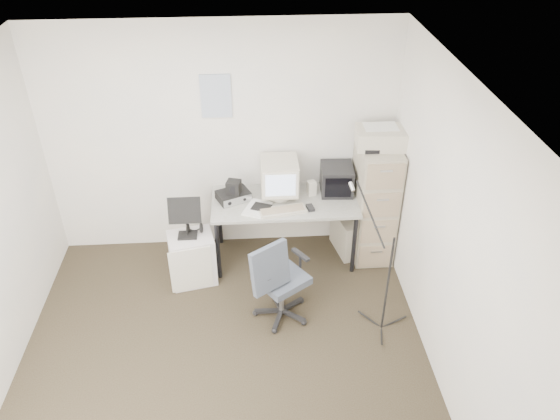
{
  "coord_description": "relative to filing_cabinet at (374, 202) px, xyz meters",
  "views": [
    {
      "loc": [
        0.27,
        -3.27,
        3.78
      ],
      "look_at": [
        0.55,
        0.95,
        0.95
      ],
      "focal_mm": 35.0,
      "sensor_mm": 36.0,
      "label": 1
    }
  ],
  "objects": [
    {
      "name": "mic_stand",
      "position": [
        -0.11,
        -1.16,
        0.03
      ],
      "size": [
        0.03,
        0.03,
        1.37
      ],
      "primitive_type": "cylinder",
      "rotation": [
        0.0,
        0.0,
        1.84
      ],
      "color": "black",
      "rests_on": "floor"
    },
    {
      "name": "filing_cabinet",
      "position": [
        0.0,
        0.0,
        0.0
      ],
      "size": [
        0.4,
        0.6,
        1.3
      ],
      "primitive_type": "cube",
      "color": "gray",
      "rests_on": "floor"
    },
    {
      "name": "mouse",
      "position": [
        -0.7,
        -0.21,
        0.1
      ],
      "size": [
        0.08,
        0.12,
        0.03
      ],
      "primitive_type": "cube",
      "rotation": [
        0.0,
        0.0,
        0.2
      ],
      "color": "black",
      "rests_on": "desk"
    },
    {
      "name": "crt_monitor",
      "position": [
        -1.0,
        0.06,
        0.29
      ],
      "size": [
        0.38,
        0.4,
        0.42
      ],
      "primitive_type": "cube",
      "rotation": [
        0.0,
        0.0,
        -0.0
      ],
      "color": "beige",
      "rests_on": "desk"
    },
    {
      "name": "headphones",
      "position": [
        -1.87,
        -0.26,
        -0.05
      ],
      "size": [
        0.22,
        0.22,
        0.03
      ],
      "primitive_type": "torus",
      "rotation": [
        0.0,
        0.0,
        0.32
      ],
      "color": "black",
      "rests_on": "side_cart"
    },
    {
      "name": "radio_speaker",
      "position": [
        -1.47,
        0.01,
        0.24
      ],
      "size": [
        0.17,
        0.16,
        0.14
      ],
      "primitive_type": "cube",
      "rotation": [
        0.0,
        0.0,
        -0.27
      ],
      "color": "black",
      "rests_on": "radio_receiver"
    },
    {
      "name": "desk",
      "position": [
        -0.95,
        -0.03,
        -0.29
      ],
      "size": [
        1.5,
        0.7,
        0.73
      ],
      "primitive_type": "cube",
      "color": "#B3B3B3",
      "rests_on": "floor"
    },
    {
      "name": "printer",
      "position": [
        0.0,
        0.02,
        0.74
      ],
      "size": [
        0.51,
        0.37,
        0.19
      ],
      "primitive_type": "cube",
      "rotation": [
        0.0,
        0.0,
        -0.08
      ],
      "color": "beige",
      "rests_on": "filing_cabinet"
    },
    {
      "name": "floor",
      "position": [
        -1.58,
        -1.48,
        -0.66
      ],
      "size": [
        3.6,
        3.6,
        0.01
      ],
      "primitive_type": "cube",
      "color": "#2F2416",
      "rests_on": "ground"
    },
    {
      "name": "papers",
      "position": [
        -1.23,
        -0.18,
        0.09
      ],
      "size": [
        0.33,
        0.37,
        0.02
      ],
      "primitive_type": "cube",
      "rotation": [
        0.0,
        0.0,
        -0.41
      ],
      "color": "white",
      "rests_on": "desk"
    },
    {
      "name": "wall_calendar",
      "position": [
        -1.6,
        0.31,
        1.1
      ],
      "size": [
        0.3,
        0.02,
        0.44
      ],
      "primitive_type": "cube",
      "color": "white",
      "rests_on": "wall_back"
    },
    {
      "name": "pc_tower",
      "position": [
        -0.26,
        0.04,
        -0.43
      ],
      "size": [
        0.3,
        0.5,
        0.43
      ],
      "primitive_type": "cube",
      "rotation": [
        0.0,
        0.0,
        0.21
      ],
      "color": "beige",
      "rests_on": "floor"
    },
    {
      "name": "office_chair",
      "position": [
        -1.04,
        -0.93,
        -0.18
      ],
      "size": [
        0.75,
        0.75,
        0.94
      ],
      "primitive_type": "cube",
      "rotation": [
        0.0,
        0.0,
        0.61
      ],
      "color": "#3E434D",
      "rests_on": "floor"
    },
    {
      "name": "ceiling",
      "position": [
        -1.58,
        -1.48,
        1.85
      ],
      "size": [
        3.6,
        3.6,
        0.01
      ],
      "primitive_type": "cube",
      "color": "white",
      "rests_on": "ground"
    },
    {
      "name": "music_stand",
      "position": [
        -1.94,
        -0.33,
        0.13
      ],
      "size": [
        0.36,
        0.28,
        0.46
      ],
      "primitive_type": "cube",
      "rotation": [
        0.0,
        0.0,
        0.43
      ],
      "color": "black",
      "rests_on": "side_cart"
    },
    {
      "name": "side_cart",
      "position": [
        -1.92,
        -0.34,
        -0.38
      ],
      "size": [
        0.5,
        0.44,
        0.55
      ],
      "primitive_type": "cube",
      "rotation": [
        0.0,
        0.0,
        0.21
      ],
      "color": "silver",
      "rests_on": "floor"
    },
    {
      "name": "radio_receiver",
      "position": [
        -1.48,
        0.03,
        0.13
      ],
      "size": [
        0.39,
        0.34,
        0.09
      ],
      "primitive_type": "cube",
      "rotation": [
        0.0,
        0.0,
        0.42
      ],
      "color": "black",
      "rests_on": "desk"
    },
    {
      "name": "desk_speaker",
      "position": [
        -0.66,
        0.07,
        0.16
      ],
      "size": [
        0.1,
        0.1,
        0.15
      ],
      "primitive_type": "cube",
      "rotation": [
        0.0,
        0.0,
        0.25
      ],
      "color": "beige",
      "rests_on": "desk"
    },
    {
      "name": "wall_right",
      "position": [
        0.22,
        -1.48,
        0.6
      ],
      "size": [
        0.02,
        3.6,
        2.5
      ],
      "primitive_type": "cube",
      "color": "white",
      "rests_on": "ground"
    },
    {
      "name": "keyboard",
      "position": [
        -0.99,
        -0.24,
        0.09
      ],
      "size": [
        0.49,
        0.25,
        0.03
      ],
      "primitive_type": "cube",
      "rotation": [
        0.0,
        0.0,
        0.18
      ],
      "color": "beige",
      "rests_on": "desk"
    },
    {
      "name": "wall_back",
      "position": [
        -1.58,
        0.32,
        0.6
      ],
      "size": [
        3.6,
        0.02,
        2.5
      ],
      "primitive_type": "cube",
      "color": "white",
      "rests_on": "ground"
    },
    {
      "name": "crt_tv",
      "position": [
        -0.39,
        0.12,
        0.23
      ],
      "size": [
        0.35,
        0.36,
        0.3
      ],
      "primitive_type": "cube",
      "rotation": [
        0.0,
        0.0,
        -0.06
      ],
      "color": "black",
      "rests_on": "desk"
    }
  ]
}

